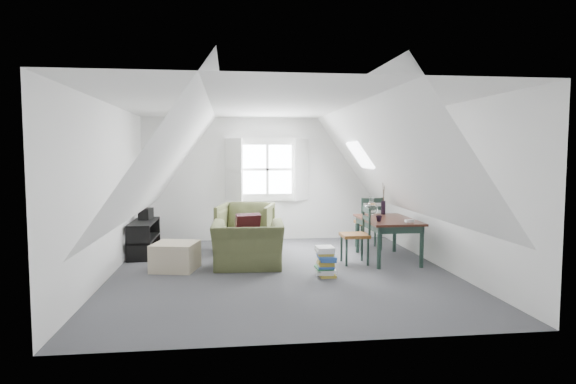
{
  "coord_description": "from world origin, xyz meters",
  "views": [
    {
      "loc": [
        -0.77,
        -7.08,
        1.78
      ],
      "look_at": [
        0.17,
        0.6,
        1.15
      ],
      "focal_mm": 30.0,
      "sensor_mm": 36.0,
      "label": 1
    }
  ],
  "objects": [
    {
      "name": "electronics_box",
      "position": [
        -2.27,
        1.72,
        0.69
      ],
      "size": [
        0.24,
        0.3,
        0.22
      ],
      "primitive_type": "cube",
      "rotation": [
        0.0,
        0.0,
        -0.2
      ],
      "color": "black",
      "rests_on": "media_shelf"
    },
    {
      "name": "vase_twigs",
      "position": [
        1.95,
        1.16,
        0.83
      ],
      "size": [
        0.08,
        0.09,
        0.6
      ],
      "rotation": [
        0.0,
        0.0,
        -0.32
      ],
      "color": "black",
      "rests_on": "dining_table"
    },
    {
      "name": "wall_front",
      "position": [
        0.0,
        -2.75,
        1.25
      ],
      "size": [
        5.0,
        0.0,
        5.0
      ],
      "primitive_type": "plane",
      "rotation": [
        -1.57,
        0.0,
        0.0
      ],
      "color": "silver",
      "rests_on": "ground"
    },
    {
      "name": "dining_chair_near",
      "position": [
        1.26,
        0.4,
        0.48
      ],
      "size": [
        0.43,
        0.43,
        0.91
      ],
      "rotation": [
        0.0,
        0.0,
        -1.83
      ],
      "color": "brown",
      "rests_on": "floor"
    },
    {
      "name": "dining_chair_far",
      "position": [
        1.8,
        1.51,
        0.51
      ],
      "size": [
        0.46,
        0.46,
        0.97
      ],
      "rotation": [
        0.0,
        0.0,
        3.19
      ],
      "color": "brown",
      "rests_on": "floor"
    },
    {
      "name": "throw_pillow",
      "position": [
        -0.49,
        0.48,
        0.64
      ],
      "size": [
        0.43,
        0.31,
        0.4
      ],
      "primitive_type": "cube",
      "rotation": [
        0.31,
        0.0,
        0.23
      ],
      "color": "#390F15",
      "rests_on": "armchair_near"
    },
    {
      "name": "wall_left",
      "position": [
        -2.5,
        0.0,
        1.25
      ],
      "size": [
        0.0,
        5.5,
        5.5
      ],
      "primitive_type": "plane",
      "rotation": [
        1.57,
        0.0,
        1.57
      ],
      "color": "silver",
      "rests_on": "ground"
    },
    {
      "name": "wall_back",
      "position": [
        0.0,
        2.75,
        1.25
      ],
      "size": [
        5.0,
        0.0,
        5.0
      ],
      "primitive_type": "plane",
      "rotation": [
        1.57,
        0.0,
        0.0
      ],
      "color": "silver",
      "rests_on": "ground"
    },
    {
      "name": "floor",
      "position": [
        0.0,
        0.0,
        0.0
      ],
      "size": [
        5.5,
        5.5,
        0.0
      ],
      "primitive_type": "plane",
      "color": "#444549",
      "rests_on": "ground"
    },
    {
      "name": "magazine_stack",
      "position": [
        0.61,
        -0.34,
        0.22
      ],
      "size": [
        0.32,
        0.38,
        0.43
      ],
      "rotation": [
        0.0,
        0.0,
        0.12
      ],
      "color": "#B29933",
      "rests_on": "floor"
    },
    {
      "name": "ceiling",
      "position": [
        0.0,
        0.0,
        2.5
      ],
      "size": [
        5.5,
        5.5,
        0.0
      ],
      "primitive_type": "plane",
      "rotation": [
        3.14,
        0.0,
        0.0
      ],
      "color": "white",
      "rests_on": "wall_back"
    },
    {
      "name": "cup",
      "position": [
        1.6,
        0.31,
        0.69
      ],
      "size": [
        0.13,
        0.13,
        0.09
      ],
      "primitive_type": "imported",
      "rotation": [
        0.0,
        0.0,
        0.38
      ],
      "color": "black",
      "rests_on": "dining_table"
    },
    {
      "name": "slope_left",
      "position": [
        -1.55,
        0.0,
        1.78
      ],
      "size": [
        3.19,
        5.5,
        4.48
      ],
      "primitive_type": "plane",
      "rotation": [
        0.0,
        2.19,
        0.0
      ],
      "color": "white",
      "rests_on": "wall_left"
    },
    {
      "name": "dining_table",
      "position": [
        1.85,
        0.61,
        0.6
      ],
      "size": [
        0.83,
        1.38,
        0.69
      ],
      "rotation": [
        0.0,
        0.0,
        0.07
      ],
      "color": "black",
      "rests_on": "floor"
    },
    {
      "name": "paper_box",
      "position": [
        2.05,
        0.16,
        0.71
      ],
      "size": [
        0.13,
        0.09,
        0.04
      ],
      "primitive_type": "cube",
      "rotation": [
        0.0,
        0.0,
        0.09
      ],
      "color": "white",
      "rests_on": "dining_table"
    },
    {
      "name": "demijohn",
      "position": [
        1.7,
        1.06,
        0.83
      ],
      "size": [
        0.23,
        0.23,
        0.32
      ],
      "rotation": [
        0.0,
        0.0,
        -0.09
      ],
      "color": "silver",
      "rests_on": "dining_table"
    },
    {
      "name": "ottoman",
      "position": [
        -1.6,
        0.31,
        0.21
      ],
      "size": [
        0.75,
        0.75,
        0.42
      ],
      "primitive_type": "cube",
      "rotation": [
        0.0,
        0.0,
        -0.23
      ],
      "color": "tan",
      "rests_on": "floor"
    },
    {
      "name": "media_shelf",
      "position": [
        -2.27,
        1.43,
        0.27
      ],
      "size": [
        0.39,
        1.17,
        0.6
      ],
      "rotation": [
        0.0,
        0.0,
        0.01
      ],
      "color": "black",
      "rests_on": "floor"
    },
    {
      "name": "skylight",
      "position": [
        1.55,
        1.3,
        1.75
      ],
      "size": [
        0.35,
        0.75,
        0.47
      ],
      "primitive_type": "cube",
      "rotation": [
        0.0,
        0.95,
        0.0
      ],
      "color": "white",
      "rests_on": "slope_right"
    },
    {
      "name": "wall_right",
      "position": [
        2.5,
        0.0,
        1.25
      ],
      "size": [
        0.0,
        5.5,
        5.5
      ],
      "primitive_type": "plane",
      "rotation": [
        1.57,
        0.0,
        -1.57
      ],
      "color": "silver",
      "rests_on": "ground"
    },
    {
      "name": "armchair_far",
      "position": [
        -0.49,
        1.59,
        0.0
      ],
      "size": [
        1.14,
        1.16,
        0.88
      ],
      "primitive_type": "imported",
      "rotation": [
        0.0,
        0.0,
        -0.24
      ],
      "color": "#484D2B",
      "rests_on": "floor"
    },
    {
      "name": "armchair_near",
      "position": [
        -0.49,
        0.33,
        0.0
      ],
      "size": [
        1.14,
        1.01,
        0.71
      ],
      "primitive_type": "imported",
      "rotation": [
        0.0,
        0.0,
        3.09
      ],
      "color": "#484D2B",
      "rests_on": "floor"
    },
    {
      "name": "dormer_window",
      "position": [
        0.0,
        2.68,
        1.45
      ],
      "size": [
        1.71,
        0.35,
        1.3
      ],
      "color": "white",
      "rests_on": "wall_back"
    },
    {
      "name": "slope_right",
      "position": [
        1.55,
        0.0,
        1.78
      ],
      "size": [
        3.19,
        5.5,
        4.48
      ],
      "primitive_type": "plane",
      "rotation": [
        0.0,
        -2.19,
        0.0
      ],
      "color": "white",
      "rests_on": "wall_right"
    }
  ]
}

